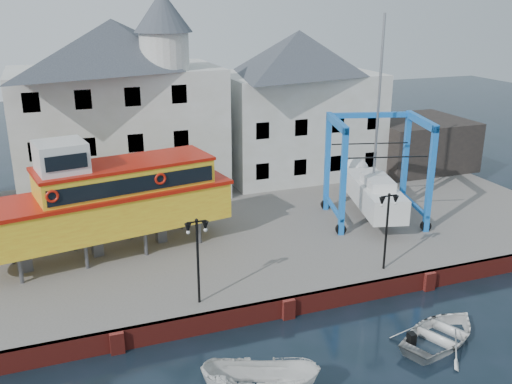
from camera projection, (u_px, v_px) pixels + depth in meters
name	position (u px, v px, depth m)	size (l,w,h in m)	color
ground	(288.00, 318.00, 27.26)	(140.00, 140.00, 0.00)	black
hardstanding	(220.00, 226.00, 36.85)	(44.00, 22.00, 1.00)	#5F5A54
quay_wall	(287.00, 307.00, 27.19)	(44.00, 0.47, 1.00)	maroon
building_white_main	(120.00, 107.00, 39.58)	(14.00, 8.30, 14.00)	#B9B9AC
building_white_right	(298.00, 104.00, 44.95)	(12.00, 8.00, 11.20)	#B9B9AC
shed_dark	(415.00, 143.00, 47.66)	(8.00, 7.00, 4.00)	black
lamp_post_left	(197.00, 240.00, 25.65)	(1.12, 0.32, 4.20)	black
lamp_post_right	(388.00, 212.00, 28.96)	(1.12, 0.32, 4.20)	black
tour_boat	(94.00, 202.00, 30.53)	(15.59, 6.18, 6.62)	#59595E
travel_lift	(371.00, 184.00, 36.64)	(6.90, 8.67, 12.69)	#0F62B1
motorboat_b	(441.00, 341.00, 25.40)	(3.37, 4.72, 0.98)	silver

